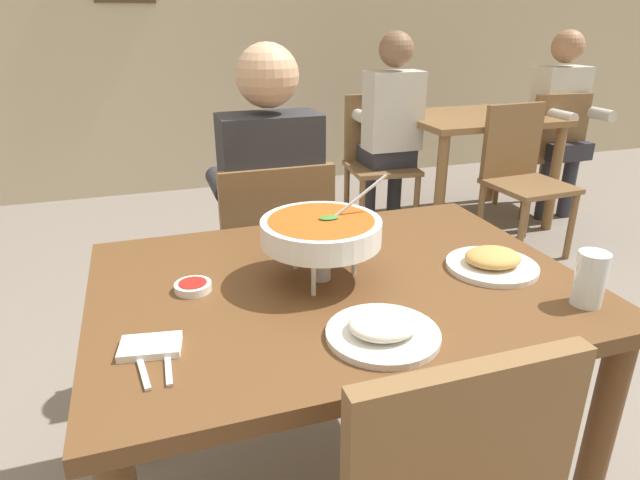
{
  "coord_description": "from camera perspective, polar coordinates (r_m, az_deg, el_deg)",
  "views": [
    {
      "loc": [
        -0.44,
        -1.17,
        1.38
      ],
      "look_at": [
        0.0,
        0.15,
        0.81
      ],
      "focal_mm": 30.45,
      "sensor_mm": 36.0,
      "label": 1
    }
  ],
  "objects": [
    {
      "name": "cafe_rear_partition",
      "position": [
        4.73,
        -14.25,
        23.14
      ],
      "size": [
        10.0,
        0.1,
        3.0
      ],
      "primitive_type": "cube",
      "color": "beige",
      "rests_on": "ground_plane"
    },
    {
      "name": "dining_table_main",
      "position": [
        1.45,
        1.9,
        -8.2
      ],
      "size": [
        1.22,
        0.89,
        0.76
      ],
      "color": "brown",
      "rests_on": "ground_plane"
    },
    {
      "name": "chair_diner_main",
      "position": [
        2.13,
        -4.93,
        -1.92
      ],
      "size": [
        0.44,
        0.44,
        0.9
      ],
      "color": "brown",
      "rests_on": "ground_plane"
    },
    {
      "name": "diner_main",
      "position": [
        2.08,
        -5.36,
        4.37
      ],
      "size": [
        0.4,
        0.45,
        1.31
      ],
      "color": "#2D2D38",
      "rests_on": "ground_plane"
    },
    {
      "name": "curry_bowl",
      "position": [
        1.34,
        0.12,
        0.86
      ],
      "size": [
        0.33,
        0.3,
        0.26
      ],
      "color": "silver",
      "rests_on": "dining_table_main"
    },
    {
      "name": "rice_plate",
      "position": [
        1.15,
        6.65,
        -9.28
      ],
      "size": [
        0.24,
        0.24,
        0.06
      ],
      "color": "white",
      "rests_on": "dining_table_main"
    },
    {
      "name": "appetizer_plate",
      "position": [
        1.51,
        17.65,
        -2.19
      ],
      "size": [
        0.24,
        0.24,
        0.06
      ],
      "color": "white",
      "rests_on": "dining_table_main"
    },
    {
      "name": "sauce_dish",
      "position": [
        1.37,
        -13.2,
        -4.77
      ],
      "size": [
        0.09,
        0.09,
        0.02
      ],
      "color": "white",
      "rests_on": "dining_table_main"
    },
    {
      "name": "napkin_folded",
      "position": [
        1.16,
        -17.39,
        -10.64
      ],
      "size": [
        0.13,
        0.1,
        0.02
      ],
      "primitive_type": "cube",
      "rotation": [
        0.0,
        0.0,
        -0.16
      ],
      "color": "white",
      "rests_on": "dining_table_main"
    },
    {
      "name": "fork_utensil",
      "position": [
        1.12,
        -18.3,
        -12.28
      ],
      "size": [
        0.03,
        0.17,
        0.01
      ],
      "primitive_type": "cube",
      "rotation": [
        0.0,
        0.0,
        0.12
      ],
      "color": "silver",
      "rests_on": "dining_table_main"
    },
    {
      "name": "spoon_utensil",
      "position": [
        1.12,
        -15.7,
        -11.98
      ],
      "size": [
        0.02,
        0.17,
        0.01
      ],
      "primitive_type": "cube",
      "rotation": [
        0.0,
        0.0,
        -0.03
      ],
      "color": "silver",
      "rests_on": "dining_table_main"
    },
    {
      "name": "drink_glass",
      "position": [
        1.39,
        26.46,
        -3.92
      ],
      "size": [
        0.07,
        0.07,
        0.13
      ],
      "color": "silver",
      "rests_on": "dining_table_main"
    },
    {
      "name": "dining_table_far",
      "position": [
        3.99,
        15.91,
        10.57
      ],
      "size": [
        1.0,
        0.8,
        0.76
      ],
      "color": "brown",
      "rests_on": "ground_plane"
    },
    {
      "name": "chair_bg_left",
      "position": [
        4.33,
        22.74,
        9.0
      ],
      "size": [
        0.48,
        0.48,
        0.9
      ],
      "color": "brown",
      "rests_on": "ground_plane"
    },
    {
      "name": "chair_bg_middle",
      "position": [
        3.81,
        6.08,
        8.97
      ],
      "size": [
        0.48,
        0.48,
        0.9
      ],
      "color": "brown",
      "rests_on": "ground_plane"
    },
    {
      "name": "chair_bg_right",
      "position": [
        3.6,
        20.33,
        6.89
      ],
      "size": [
        0.47,
        0.47,
        0.9
      ],
      "color": "brown",
      "rests_on": "ground_plane"
    },
    {
      "name": "patron_bg_left",
      "position": [
        4.3,
        23.98,
        11.96
      ],
      "size": [
        0.4,
        0.45,
        1.31
      ],
      "color": "#2D2D38",
      "rests_on": "ground_plane"
    },
    {
      "name": "patron_bg_middle",
      "position": [
        3.7,
        7.37,
        12.25
      ],
      "size": [
        0.4,
        0.45,
        1.31
      ],
      "color": "#2D2D38",
      "rests_on": "ground_plane"
    }
  ]
}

